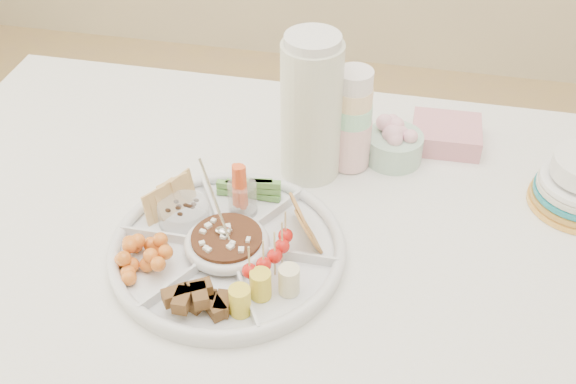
# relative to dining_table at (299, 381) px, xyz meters

# --- Properties ---
(dining_table) EXTENTS (1.52, 1.02, 0.76)m
(dining_table) POSITION_rel_dining_table_xyz_m (0.00, 0.00, 0.00)
(dining_table) COLOR white
(dining_table) RESTS_ON floor
(party_tray) EXTENTS (0.38, 0.38, 0.04)m
(party_tray) POSITION_rel_dining_table_xyz_m (-0.11, -0.05, 0.40)
(party_tray) COLOR silver
(party_tray) RESTS_ON dining_table
(bean_dip) EXTENTS (0.12, 0.12, 0.04)m
(bean_dip) POSITION_rel_dining_table_xyz_m (-0.11, -0.05, 0.41)
(bean_dip) COLOR #401C0F
(bean_dip) RESTS_ON party_tray
(tortillas) EXTENTS (0.10, 0.10, 0.06)m
(tortillas) POSITION_rel_dining_table_xyz_m (0.00, 0.01, 0.42)
(tortillas) COLOR #B8752E
(tortillas) RESTS_ON party_tray
(carrot_cucumber) EXTENTS (0.10, 0.10, 0.09)m
(carrot_cucumber) POSITION_rel_dining_table_xyz_m (-0.11, 0.08, 0.44)
(carrot_cucumber) COLOR #F75826
(carrot_cucumber) RESTS_ON party_tray
(pita_raisins) EXTENTS (0.12, 0.12, 0.07)m
(pita_raisins) POSITION_rel_dining_table_xyz_m (-0.22, 0.01, 0.42)
(pita_raisins) COLOR tan
(pita_raisins) RESTS_ON party_tray
(cherries) EXTENTS (0.11, 0.11, 0.04)m
(cherries) POSITION_rel_dining_table_xyz_m (-0.22, -0.12, 0.42)
(cherries) COLOR #C96D29
(cherries) RESTS_ON party_tray
(granola_chunks) EXTENTS (0.10, 0.10, 0.05)m
(granola_chunks) POSITION_rel_dining_table_xyz_m (-0.11, -0.18, 0.42)
(granola_chunks) COLOR brown
(granola_chunks) RESTS_ON party_tray
(banana_tomato) EXTENTS (0.11, 0.11, 0.09)m
(banana_tomato) POSITION_rel_dining_table_xyz_m (0.00, -0.12, 0.44)
(banana_tomato) COLOR #D9CC82
(banana_tomato) RESTS_ON party_tray
(cup_stack) EXTENTS (0.09, 0.09, 0.21)m
(cup_stack) POSITION_rel_dining_table_xyz_m (0.05, 0.24, 0.48)
(cup_stack) COLOR silver
(cup_stack) RESTS_ON dining_table
(thermos) EXTENTS (0.13, 0.13, 0.29)m
(thermos) POSITION_rel_dining_table_xyz_m (-0.02, 0.20, 0.52)
(thermos) COLOR beige
(thermos) RESTS_ON dining_table
(flower_bowl) EXTENTS (0.11, 0.11, 0.08)m
(flower_bowl) POSITION_rel_dining_table_xyz_m (0.13, 0.27, 0.42)
(flower_bowl) COLOR #ABC2B2
(flower_bowl) RESTS_ON dining_table
(napkin_stack) EXTENTS (0.14, 0.12, 0.04)m
(napkin_stack) POSITION_rel_dining_table_xyz_m (0.23, 0.34, 0.40)
(napkin_stack) COLOR pink
(napkin_stack) RESTS_ON dining_table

